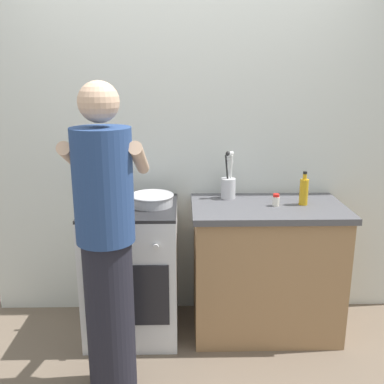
{
  "coord_description": "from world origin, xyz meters",
  "views": [
    {
      "loc": [
        -0.01,
        -2.56,
        1.72
      ],
      "look_at": [
        0.05,
        0.12,
        1.0
      ],
      "focal_mm": 40.71,
      "sensor_mm": 36.0,
      "label": 1
    }
  ],
  "objects_px": {
    "utensil_crock": "(228,185)",
    "oil_bottle": "(304,191)",
    "spice_bottle": "(276,200)",
    "person": "(107,247)",
    "stove_range": "(133,270)",
    "pot": "(109,195)",
    "mixing_bowl": "(152,199)"
  },
  "relations": [
    {
      "from": "utensil_crock",
      "to": "oil_bottle",
      "type": "relative_size",
      "value": 1.48
    },
    {
      "from": "spice_bottle",
      "to": "oil_bottle",
      "type": "distance_m",
      "value": 0.19
    },
    {
      "from": "person",
      "to": "mixing_bowl",
      "type": "bearing_deg",
      "value": 72.55
    },
    {
      "from": "pot",
      "to": "person",
      "type": "bearing_deg",
      "value": -82.29
    },
    {
      "from": "oil_bottle",
      "to": "person",
      "type": "distance_m",
      "value": 1.34
    },
    {
      "from": "pot",
      "to": "oil_bottle",
      "type": "height_order",
      "value": "oil_bottle"
    },
    {
      "from": "spice_bottle",
      "to": "person",
      "type": "bearing_deg",
      "value": -149.66
    },
    {
      "from": "pot",
      "to": "utensil_crock",
      "type": "distance_m",
      "value": 0.8
    },
    {
      "from": "stove_range",
      "to": "spice_bottle",
      "type": "height_order",
      "value": "spice_bottle"
    },
    {
      "from": "utensil_crock",
      "to": "oil_bottle",
      "type": "bearing_deg",
      "value": -18.83
    },
    {
      "from": "utensil_crock",
      "to": "person",
      "type": "height_order",
      "value": "person"
    },
    {
      "from": "stove_range",
      "to": "utensil_crock",
      "type": "height_order",
      "value": "utensil_crock"
    },
    {
      "from": "pot",
      "to": "spice_bottle",
      "type": "bearing_deg",
      "value": -2.9
    },
    {
      "from": "person",
      "to": "stove_range",
      "type": "bearing_deg",
      "value": 84.91
    },
    {
      "from": "utensil_crock",
      "to": "spice_bottle",
      "type": "relative_size",
      "value": 4.09
    },
    {
      "from": "pot",
      "to": "utensil_crock",
      "type": "relative_size",
      "value": 0.76
    },
    {
      "from": "stove_range",
      "to": "person",
      "type": "xyz_separation_m",
      "value": [
        -0.05,
        -0.6,
        0.41
      ]
    },
    {
      "from": "person",
      "to": "pot",
      "type": "bearing_deg",
      "value": 97.71
    },
    {
      "from": "spice_bottle",
      "to": "oil_bottle",
      "type": "relative_size",
      "value": 0.36
    },
    {
      "from": "utensil_crock",
      "to": "oil_bottle",
      "type": "height_order",
      "value": "utensil_crock"
    },
    {
      "from": "stove_range",
      "to": "pot",
      "type": "relative_size",
      "value": 3.59
    },
    {
      "from": "utensil_crock",
      "to": "mixing_bowl",
      "type": "bearing_deg",
      "value": -162.95
    },
    {
      "from": "stove_range",
      "to": "spice_bottle",
      "type": "relative_size",
      "value": 11.21
    },
    {
      "from": "spice_bottle",
      "to": "pot",
      "type": "bearing_deg",
      "value": 177.1
    },
    {
      "from": "pot",
      "to": "mixing_bowl",
      "type": "relative_size",
      "value": 0.88
    },
    {
      "from": "mixing_bowl",
      "to": "oil_bottle",
      "type": "distance_m",
      "value": 0.99
    },
    {
      "from": "stove_range",
      "to": "oil_bottle",
      "type": "xyz_separation_m",
      "value": [
        1.13,
        0.01,
        0.54
      ]
    },
    {
      "from": "stove_range",
      "to": "pot",
      "type": "xyz_separation_m",
      "value": [
        -0.14,
        0.04,
        0.51
      ]
    },
    {
      "from": "spice_bottle",
      "to": "person",
      "type": "distance_m",
      "value": 1.16
    },
    {
      "from": "mixing_bowl",
      "to": "pot",
      "type": "bearing_deg",
      "value": 175.11
    },
    {
      "from": "utensil_crock",
      "to": "person",
      "type": "relative_size",
      "value": 0.19
    },
    {
      "from": "spice_bottle",
      "to": "person",
      "type": "height_order",
      "value": "person"
    }
  ]
}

